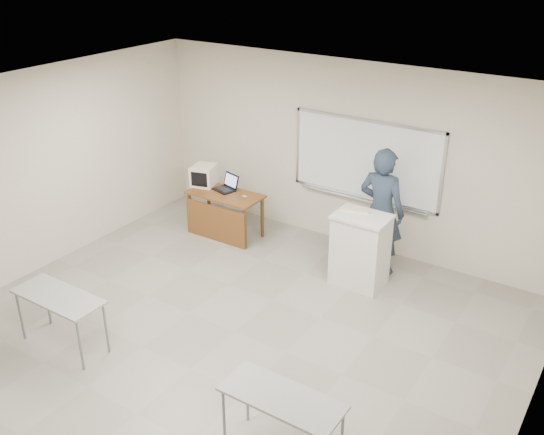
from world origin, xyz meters
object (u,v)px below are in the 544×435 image
Objects in this scene: podium at (360,250)px; laptop at (226,186)px; mouse at (245,196)px; presenter at (381,212)px; whiteboard at (366,161)px; crt_monitor at (204,175)px; keyboard at (355,210)px; instructor_desk at (222,209)px.

laptop is (-2.70, 0.38, 0.26)m from podium.
mouse is 0.05× the size of presenter.
laptop is (-2.20, -0.72, -0.67)m from whiteboard.
laptop is at bearing 153.07° from mouse.
crt_monitor is 3.02m from keyboard.
keyboard reaches higher than podium.
whiteboard is 2.26× the size of podium.
podium is 0.56× the size of presenter.
keyboard reaches higher than mouse.
whiteboard is 5.91× the size of keyboard.
laptop is 0.83× the size of keyboard.
instructor_desk is at bearing 177.93° from podium.
whiteboard reaches higher than podium.
instructor_desk is at bearing -170.30° from mouse.
laptop is 0.18× the size of presenter.
presenter reaches higher than laptop.
presenter is (2.77, 0.13, 0.17)m from laptop.
crt_monitor is 0.93m from mouse.
laptop is 2.77m from presenter.
keyboard reaches higher than laptop.
keyboard is 0.21× the size of presenter.
podium is 2.26m from mouse.
instructor_desk is 0.47m from mouse.
whiteboard reaches higher than keyboard.
podium is 3.14× the size of laptop.
laptop is at bearing -161.77° from whiteboard.
whiteboard is 2.05m from mouse.
podium is (2.60, -0.11, 0.04)m from instructor_desk.
podium is at bearing 85.09° from presenter.
crt_monitor is at bearing 161.66° from keyboard.
presenter is (2.67, 0.39, 0.46)m from instructor_desk.
podium is 0.58m from keyboard.
mouse is (0.46, -0.11, -0.04)m from laptop.
instructor_desk is 0.64× the size of presenter.
keyboard reaches higher than crt_monitor.
instructor_desk is 0.41m from laptop.
keyboard is at bearing -71.12° from whiteboard.
crt_monitor is (-2.65, -0.76, -0.56)m from whiteboard.
presenter reaches higher than keyboard.
presenter is (3.22, 0.16, 0.06)m from crt_monitor.
whiteboard is 5.78× the size of crt_monitor.
whiteboard is 1.14m from keyboard.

